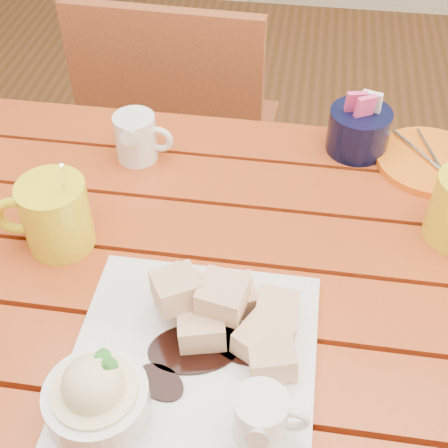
% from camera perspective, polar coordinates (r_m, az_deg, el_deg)
% --- Properties ---
extents(table, '(1.20, 0.79, 0.75)m').
position_cam_1_polar(table, '(0.91, -1.81, -10.48)').
color(table, maroon).
rests_on(table, ground).
extents(dessert_plate, '(0.29, 0.28, 0.11)m').
position_cam_1_polar(dessert_plate, '(0.72, -4.20, -12.51)').
color(dessert_plate, white).
rests_on(dessert_plate, table).
extents(coffee_mug_left, '(0.13, 0.09, 0.16)m').
position_cam_1_polar(coffee_mug_left, '(0.88, -15.31, 0.86)').
color(coffee_mug_left, yellow).
rests_on(coffee_mug_left, table).
extents(cream_pitcher, '(0.10, 0.08, 0.08)m').
position_cam_1_polar(cream_pitcher, '(1.01, -7.98, 7.92)').
color(cream_pitcher, white).
rests_on(cream_pitcher, table).
extents(sugar_caddy, '(0.10, 0.10, 0.11)m').
position_cam_1_polar(sugar_caddy, '(1.05, 12.22, 8.43)').
color(sugar_caddy, black).
rests_on(sugar_caddy, table).
extents(orange_saucer, '(0.18, 0.18, 0.02)m').
position_cam_1_polar(orange_saucer, '(1.06, 18.44, 5.47)').
color(orange_saucer, orange).
rests_on(orange_saucer, table).
extents(chair_far, '(0.42, 0.42, 0.86)m').
position_cam_1_polar(chair_far, '(1.53, -3.83, 7.75)').
color(chair_far, brown).
rests_on(chair_far, ground).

